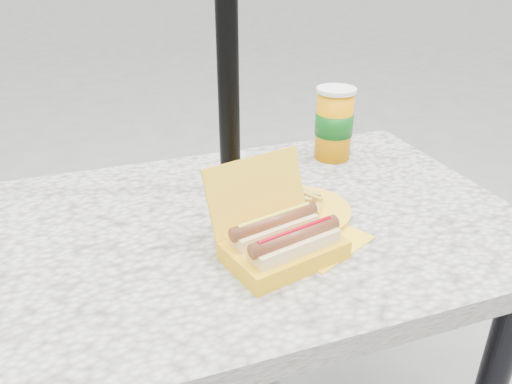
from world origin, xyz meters
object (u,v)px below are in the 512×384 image
object	(u,v)px
hotdog_box	(282,240)
soda_cup	(334,124)
fries_plate	(300,211)
umbrella_pole	(227,46)

from	to	relation	value
hotdog_box	soda_cup	distance (m)	0.53
fries_plate	hotdog_box	bearing A→B (deg)	-126.87
fries_plate	soda_cup	xyz separation A→B (m)	(0.22, 0.28, 0.09)
hotdog_box	fries_plate	xyz separation A→B (m)	(0.10, 0.14, -0.03)
umbrella_pole	soda_cup	bearing A→B (deg)	16.20
umbrella_pole	hotdog_box	distance (m)	0.44
hotdog_box	soda_cup	bearing A→B (deg)	38.22
hotdog_box	fries_plate	bearing A→B (deg)	39.55
umbrella_pole	soda_cup	distance (m)	0.43
umbrella_pole	hotdog_box	world-z (taller)	umbrella_pole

